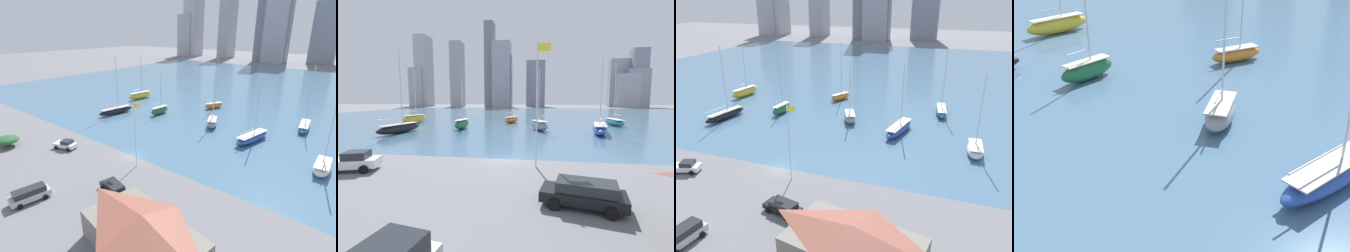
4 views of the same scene
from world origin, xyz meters
TOP-DOWN VIEW (x-y plane):
  - ground_plane at (0.00, 0.00)m, footprint 500.00×500.00m
  - harbor_water at (0.00, 70.00)m, footprint 180.00×140.00m
  - boat_shed at (16.78, -15.04)m, footprint 13.91×9.20m
  - flag_pole at (3.24, -2.34)m, footprint 1.24×0.14m
  - yard_shrub at (-22.51, -12.49)m, footprint 4.24×4.24m
  - distant_city_skyline at (-17.81, 169.01)m, footprint 197.00×24.96m
  - sailboat_green at (-12.77, 22.62)m, footprint 2.10×6.39m
  - sailboat_orange at (-3.88, 36.85)m, footprint 4.17×6.39m
  - sailboat_yellow at (-28.89, 31.62)m, footprint 3.25×9.19m
  - sailboat_gray at (3.53, 22.78)m, footprint 4.53×6.48m
  - sailboat_white at (28.21, 15.12)m, footprint 2.85×6.89m
  - sailboat_black at (-22.28, 15.30)m, footprint 3.53×10.65m
  - sailboat_blue at (14.47, 19.98)m, footprint 4.51×10.83m
  - sailboat_teal at (21.34, 34.01)m, footprint 3.27×9.14m
  - parked_pickup_white at (-12.73, -5.84)m, footprint 4.85×3.31m
  - parked_suv_silver at (-1.28, -18.12)m, footprint 2.80×5.31m
  - parked_wagon_black at (6.05, -9.80)m, footprint 5.07×3.00m

SIDE VIEW (x-z plane):
  - ground_plane at x=0.00m, z-range 0.00..0.00m
  - harbor_water at x=0.00m, z-range 0.00..0.00m
  - parked_wagon_black at x=6.05m, z-range 0.07..1.63m
  - parked_pickup_white at x=-12.73m, z-range -0.01..1.73m
  - sailboat_teal at x=21.34m, z-range -6.38..8.22m
  - sailboat_blue at x=14.47m, z-range -5.72..7.66m
  - sailboat_white at x=28.21m, z-range -5.82..7.78m
  - sailboat_black at x=-22.28m, z-range -6.72..8.70m
  - sailboat_orange at x=-3.88m, z-range -6.29..8.31m
  - parked_suv_silver at x=-1.28m, z-range 0.08..1.97m
  - sailboat_gray at x=3.53m, z-range -5.14..7.32m
  - sailboat_green at x=-12.77m, z-range -4.22..6.45m
  - sailboat_yellow at x=-28.89m, z-range -5.74..8.14m
  - yard_shrub at x=-22.51m, z-range 0.31..2.51m
  - boat_shed at x=16.78m, z-range 0.00..4.72m
  - flag_pole at x=3.24m, z-range 0.49..11.78m
  - distant_city_skyline at x=-17.81m, z-range -11.01..58.28m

